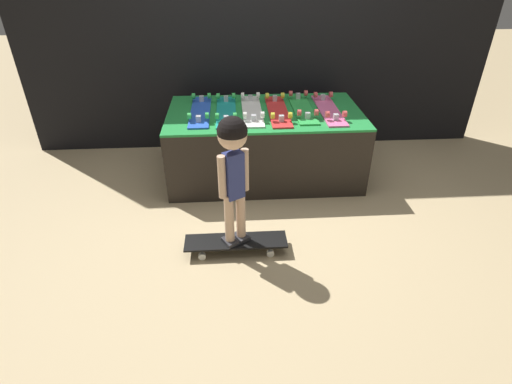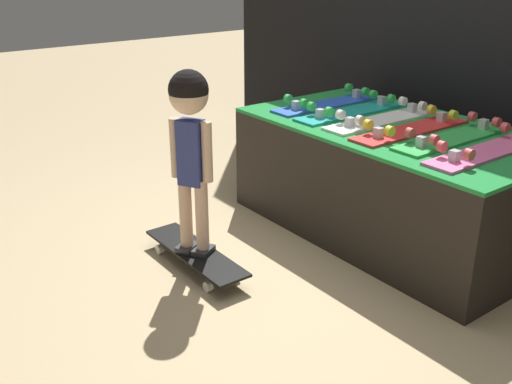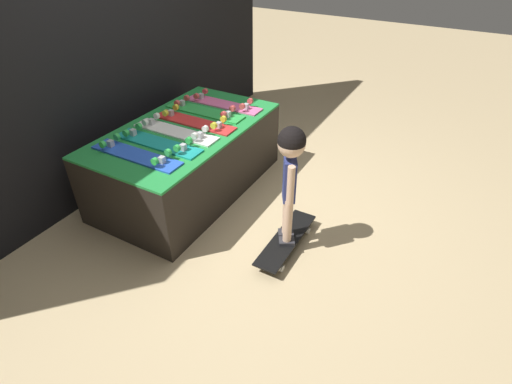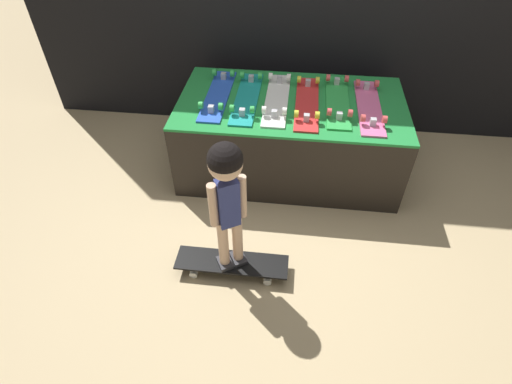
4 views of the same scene
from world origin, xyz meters
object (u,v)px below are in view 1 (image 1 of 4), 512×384
(skateboard_green_on_rack, at_px, (302,107))
(skateboard_pink_on_rack, at_px, (329,109))
(skateboard_teal_on_rack, at_px, (226,111))
(child, at_px, (233,159))
(skateboard_white_on_rack, at_px, (252,110))
(skateboard_blue_on_rack, at_px, (200,110))
(skateboard_red_on_rack, at_px, (278,110))
(skateboard_on_floor, at_px, (236,242))

(skateboard_green_on_rack, height_order, skateboard_pink_on_rack, same)
(skateboard_teal_on_rack, distance_m, child, 1.14)
(skateboard_teal_on_rack, height_order, skateboard_pink_on_rack, same)
(skateboard_white_on_rack, bearing_deg, skateboard_pink_on_rack, -2.28)
(skateboard_pink_on_rack, bearing_deg, skateboard_teal_on_rack, 178.70)
(skateboard_blue_on_rack, height_order, skateboard_white_on_rack, same)
(skateboard_blue_on_rack, xyz_separation_m, skateboard_green_on_rack, (0.91, 0.02, 0.00))
(skateboard_blue_on_rack, height_order, child, child)
(skateboard_green_on_rack, bearing_deg, skateboard_white_on_rack, -176.74)
(skateboard_teal_on_rack, height_order, skateboard_green_on_rack, same)
(skateboard_teal_on_rack, height_order, child, child)
(skateboard_red_on_rack, distance_m, skateboard_pink_on_rack, 0.46)
(child, bearing_deg, skateboard_teal_on_rack, 62.25)
(skateboard_blue_on_rack, bearing_deg, skateboard_on_floor, -76.68)
(skateboard_blue_on_rack, distance_m, skateboard_pink_on_rack, 1.14)
(skateboard_blue_on_rack, height_order, skateboard_on_floor, skateboard_blue_on_rack)
(skateboard_white_on_rack, xyz_separation_m, skateboard_red_on_rack, (0.23, -0.03, 0.00))
(skateboard_on_floor, bearing_deg, child, 180.00)
(skateboard_white_on_rack, height_order, skateboard_red_on_rack, same)
(skateboard_white_on_rack, distance_m, child, 1.16)
(skateboard_white_on_rack, distance_m, skateboard_red_on_rack, 0.23)
(skateboard_teal_on_rack, bearing_deg, skateboard_green_on_rack, 2.73)
(skateboard_blue_on_rack, bearing_deg, skateboard_green_on_rack, 1.00)
(skateboard_on_floor, bearing_deg, skateboard_white_on_rack, 80.82)
(skateboard_blue_on_rack, height_order, skateboard_green_on_rack, same)
(skateboard_pink_on_rack, bearing_deg, skateboard_red_on_rack, 179.93)
(skateboard_on_floor, height_order, child, child)
(skateboard_red_on_rack, height_order, skateboard_green_on_rack, same)
(skateboard_green_on_rack, distance_m, skateboard_on_floor, 1.44)
(skateboard_blue_on_rack, bearing_deg, skateboard_pink_on_rack, -1.87)
(skateboard_green_on_rack, relative_size, skateboard_pink_on_rack, 1.00)
(skateboard_blue_on_rack, relative_size, skateboard_teal_on_rack, 1.00)
(skateboard_teal_on_rack, distance_m, skateboard_on_floor, 1.27)
(skateboard_pink_on_rack, height_order, child, child)
(skateboard_teal_on_rack, bearing_deg, skateboard_white_on_rack, 1.66)
(skateboard_white_on_rack, xyz_separation_m, skateboard_green_on_rack, (0.46, 0.03, 0.00))
(skateboard_red_on_rack, bearing_deg, skateboard_white_on_rack, 173.32)
(skateboard_teal_on_rack, bearing_deg, child, -87.78)
(skateboard_green_on_rack, xyz_separation_m, child, (-0.64, -1.16, 0.10))
(skateboard_red_on_rack, distance_m, child, 1.19)
(skateboard_red_on_rack, bearing_deg, child, -110.33)
(skateboard_green_on_rack, bearing_deg, skateboard_blue_on_rack, -179.00)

